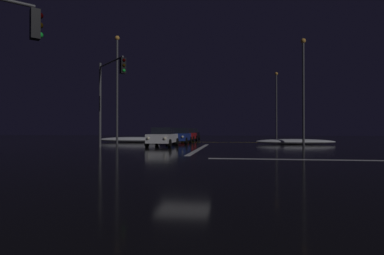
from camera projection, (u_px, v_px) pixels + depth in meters
ground at (183, 159)px, 14.35m from camera, size 120.00×120.00×0.10m
stop_line_north at (200, 149)px, 21.73m from camera, size 0.35×12.69×0.01m
centre_line_ns at (211, 142)px, 33.22m from camera, size 22.00×0.15×0.01m
crosswalk_bar_east at (350, 160)px, 13.34m from camera, size 12.69×0.40×0.01m
snow_bank_left_curb at (135, 140)px, 32.75m from camera, size 8.21×1.50×0.59m
snow_bank_right_curb at (295, 142)px, 28.26m from camera, size 7.32×1.50×0.50m
sedan_white at (163, 137)px, 24.82m from camera, size 2.02×4.33×1.57m
sedan_blue at (180, 136)px, 30.21m from camera, size 2.02×4.33×1.57m
sedan_red at (187, 135)px, 35.76m from camera, size 2.02×4.33×1.57m
sedan_black at (192, 134)px, 42.21m from camera, size 2.02×4.33×1.57m
traffic_signal_nw at (109, 87)px, 21.82m from camera, size 3.27×3.27×6.57m
streetlamp_right_far at (276, 101)px, 42.05m from camera, size 0.44×0.44×9.54m
streetlamp_left_near at (117, 82)px, 28.46m from camera, size 0.44×0.44×10.38m
streetlamp_right_near at (303, 84)px, 26.19m from camera, size 0.44×0.44×9.43m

